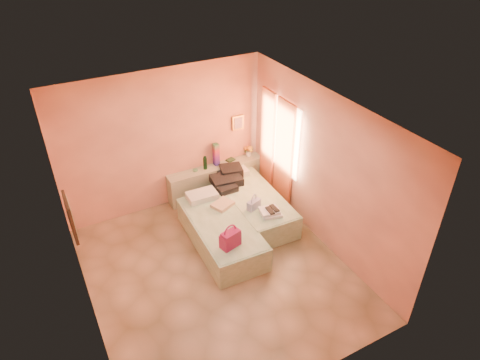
{
  "coord_description": "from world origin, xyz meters",
  "views": [
    {
      "loc": [
        -2.08,
        -4.69,
        5.19
      ],
      "look_at": [
        0.87,
        0.85,
        1.07
      ],
      "focal_mm": 32.0,
      "sensor_mm": 36.0,
      "label": 1
    }
  ],
  "objects_px": {
    "towel_stack": "(271,212)",
    "bed_left": "(221,233)",
    "bed_right": "(253,205)",
    "magenta_handbag": "(230,239)",
    "blue_handbag": "(254,205)",
    "flower_vase": "(249,150)",
    "headboard_ledge": "(216,180)",
    "water_bottle": "(205,163)",
    "green_book": "(230,160)"
  },
  "relations": [
    {
      "from": "water_bottle",
      "to": "green_book",
      "type": "distance_m",
      "value": 0.61
    },
    {
      "from": "green_book",
      "to": "bed_left",
      "type": "bearing_deg",
      "value": -139.57
    },
    {
      "from": "bed_right",
      "to": "water_bottle",
      "type": "bearing_deg",
      "value": 117.49
    },
    {
      "from": "magenta_handbag",
      "to": "blue_handbag",
      "type": "xyz_separation_m",
      "value": [
        0.83,
        0.7,
        -0.07
      ]
    },
    {
      "from": "bed_left",
      "to": "blue_handbag",
      "type": "distance_m",
      "value": 0.78
    },
    {
      "from": "towel_stack",
      "to": "bed_left",
      "type": "bearing_deg",
      "value": 165.51
    },
    {
      "from": "flower_vase",
      "to": "blue_handbag",
      "type": "xyz_separation_m",
      "value": [
        -0.72,
        -1.5,
        -0.2
      ]
    },
    {
      "from": "bed_right",
      "to": "magenta_handbag",
      "type": "height_order",
      "value": "magenta_handbag"
    },
    {
      "from": "headboard_ledge",
      "to": "bed_left",
      "type": "bearing_deg",
      "value": -112.37
    },
    {
      "from": "flower_vase",
      "to": "towel_stack",
      "type": "relative_size",
      "value": 0.77
    },
    {
      "from": "bed_right",
      "to": "flower_vase",
      "type": "height_order",
      "value": "flower_vase"
    },
    {
      "from": "green_book",
      "to": "blue_handbag",
      "type": "height_order",
      "value": "green_book"
    },
    {
      "from": "bed_right",
      "to": "towel_stack",
      "type": "relative_size",
      "value": 5.71
    },
    {
      "from": "green_book",
      "to": "towel_stack",
      "type": "height_order",
      "value": "green_book"
    },
    {
      "from": "headboard_ledge",
      "to": "bed_right",
      "type": "distance_m",
      "value": 1.09
    },
    {
      "from": "green_book",
      "to": "magenta_handbag",
      "type": "relative_size",
      "value": 0.53
    },
    {
      "from": "flower_vase",
      "to": "blue_handbag",
      "type": "height_order",
      "value": "flower_vase"
    },
    {
      "from": "magenta_handbag",
      "to": "water_bottle",
      "type": "bearing_deg",
      "value": 61.92
    },
    {
      "from": "water_bottle",
      "to": "bed_left",
      "type": "bearing_deg",
      "value": -104.53
    },
    {
      "from": "bed_left",
      "to": "bed_right",
      "type": "relative_size",
      "value": 1.0
    },
    {
      "from": "green_book",
      "to": "flower_vase",
      "type": "xyz_separation_m",
      "value": [
        0.44,
        0.01,
        0.12
      ]
    },
    {
      "from": "bed_right",
      "to": "magenta_handbag",
      "type": "xyz_separation_m",
      "value": [
        -1.03,
        -1.08,
        0.4
      ]
    },
    {
      "from": "bed_left",
      "to": "towel_stack",
      "type": "xyz_separation_m",
      "value": [
        0.88,
        -0.23,
        0.3
      ]
    },
    {
      "from": "water_bottle",
      "to": "towel_stack",
      "type": "distance_m",
      "value": 1.82
    },
    {
      "from": "headboard_ledge",
      "to": "towel_stack",
      "type": "xyz_separation_m",
      "value": [
        0.26,
        -1.72,
        0.23
      ]
    },
    {
      "from": "headboard_ledge",
      "to": "blue_handbag",
      "type": "distance_m",
      "value": 1.45
    },
    {
      "from": "bed_left",
      "to": "water_bottle",
      "type": "distance_m",
      "value": 1.65
    },
    {
      "from": "headboard_ledge",
      "to": "magenta_handbag",
      "type": "relative_size",
      "value": 6.29
    },
    {
      "from": "magenta_handbag",
      "to": "blue_handbag",
      "type": "height_order",
      "value": "magenta_handbag"
    },
    {
      "from": "bed_left",
      "to": "flower_vase",
      "type": "xyz_separation_m",
      "value": [
        1.42,
        1.57,
        0.53
      ]
    },
    {
      "from": "headboard_ledge",
      "to": "bed_right",
      "type": "xyz_separation_m",
      "value": [
        0.28,
        -1.05,
        -0.08
      ]
    },
    {
      "from": "bed_right",
      "to": "blue_handbag",
      "type": "bearing_deg",
      "value": -116.16
    },
    {
      "from": "bed_right",
      "to": "flower_vase",
      "type": "relative_size",
      "value": 7.47
    },
    {
      "from": "blue_handbag",
      "to": "towel_stack",
      "type": "bearing_deg",
      "value": -77.59
    },
    {
      "from": "bed_right",
      "to": "water_bottle",
      "type": "relative_size",
      "value": 7.23
    },
    {
      "from": "blue_handbag",
      "to": "water_bottle",
      "type": "bearing_deg",
      "value": 83.0
    },
    {
      "from": "flower_vase",
      "to": "bed_left",
      "type": "bearing_deg",
      "value": -132.15
    },
    {
      "from": "green_book",
      "to": "blue_handbag",
      "type": "bearing_deg",
      "value": -118.25
    },
    {
      "from": "blue_handbag",
      "to": "bed_right",
      "type": "bearing_deg",
      "value": 42.89
    },
    {
      "from": "blue_handbag",
      "to": "towel_stack",
      "type": "distance_m",
      "value": 0.35
    },
    {
      "from": "bed_right",
      "to": "towel_stack",
      "type": "bearing_deg",
      "value": -89.78
    },
    {
      "from": "bed_left",
      "to": "bed_right",
      "type": "height_order",
      "value": "same"
    },
    {
      "from": "blue_handbag",
      "to": "bed_left",
      "type": "bearing_deg",
      "value": 166.55
    },
    {
      "from": "bed_right",
      "to": "headboard_ledge",
      "type": "bearing_deg",
      "value": 107.0
    },
    {
      "from": "headboard_ledge",
      "to": "blue_handbag",
      "type": "bearing_deg",
      "value": -86.67
    },
    {
      "from": "bed_left",
      "to": "green_book",
      "type": "xyz_separation_m",
      "value": [
        0.99,
        1.57,
        0.41
      ]
    },
    {
      "from": "flower_vase",
      "to": "magenta_handbag",
      "type": "height_order",
      "value": "flower_vase"
    },
    {
      "from": "bed_right",
      "to": "blue_handbag",
      "type": "distance_m",
      "value": 0.54
    },
    {
      "from": "green_book",
      "to": "towel_stack",
      "type": "xyz_separation_m",
      "value": [
        -0.11,
        -1.79,
        -0.11
      ]
    },
    {
      "from": "bed_left",
      "to": "flower_vase",
      "type": "bearing_deg",
      "value": 49.72
    }
  ]
}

